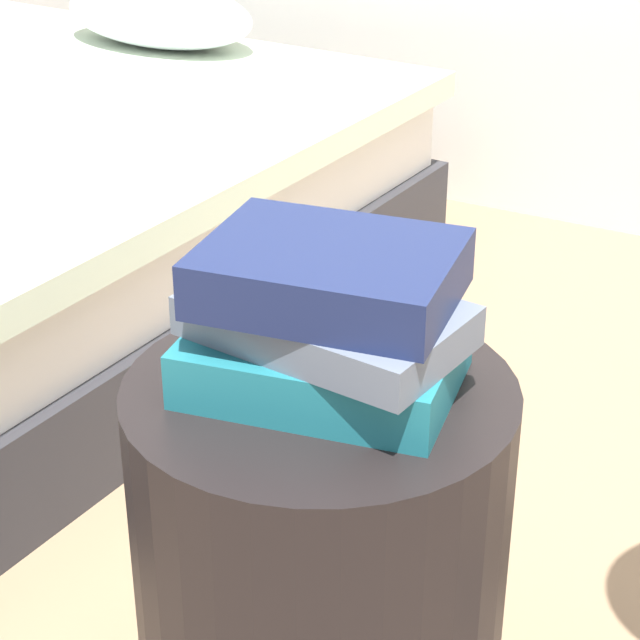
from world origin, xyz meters
TOP-DOWN VIEW (x-y plane):
  - side_table at (0.00, 0.00)m, footprint 0.43×0.43m
  - book_teal at (0.00, 0.01)m, footprint 0.31×0.25m
  - book_slate at (0.01, 0.00)m, footprint 0.30×0.20m
  - book_navy at (0.01, 0.01)m, footprint 0.28×0.23m

SIDE VIEW (x-z plane):
  - side_table at x=0.00m, z-range 0.00..0.58m
  - book_teal at x=0.00m, z-range 0.58..0.64m
  - book_slate at x=0.01m, z-range 0.64..0.68m
  - book_navy at x=0.01m, z-range 0.68..0.74m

